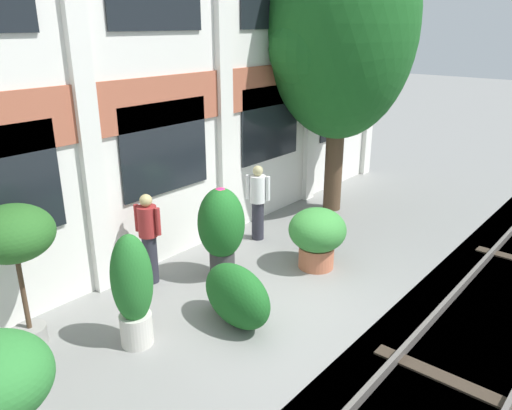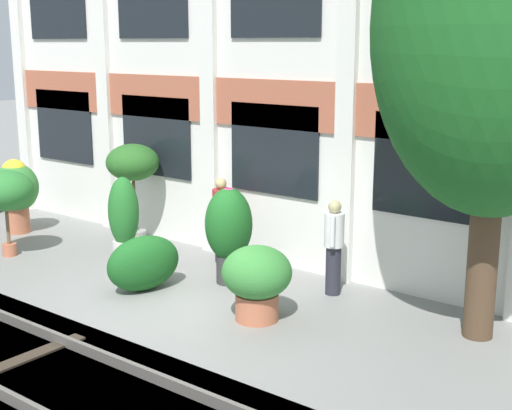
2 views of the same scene
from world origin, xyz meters
The scene contains 13 objects.
ground_plane centered at (0.00, 0.00, 0.00)m, with size 80.00×80.00×0.00m, color gray.
apartment_facade centered at (0.00, 2.97, 3.65)m, with size 16.09×0.64×7.31m.
rail_tracks centered at (0.00, -2.91, -0.13)m, with size 23.73×2.80×0.43m.
broadleaf_tree centered at (4.46, 1.76, 4.30)m, with size 3.61×3.44×7.01m.
potted_plant_fluted_column centered at (1.50, 0.27, 0.68)m, with size 1.09×1.09×1.18m.
potted_plant_glazed_jar centered at (0.03, 1.35, 1.04)m, with size 0.84×0.84×1.74m.
potted_plant_stone_basin centered at (-6.00, 1.07, 1.00)m, with size 1.03×1.03×1.68m.
potted_plant_tall_urn centered at (-4.55, -0.11, 1.32)m, with size 1.13×1.13×1.75m.
potted_plant_ribbed_drum centered at (-2.23, 0.92, 0.94)m, with size 0.59×0.59×1.74m.
potted_plant_terracotta_small centered at (-3.23, 2.10, 1.66)m, with size 1.12×1.12×2.15m.
resident_by_doorway centered at (-0.90, 2.23, 0.90)m, with size 0.34×0.51×1.68m.
resident_watching_tracks centered at (1.82, 1.99, 0.88)m, with size 0.34×0.49×1.65m.
topiary_hedge centered at (-0.90, 0.16, 0.48)m, with size 1.39×0.70×0.96m, color #19561E.
Camera 2 is at (7.91, -7.95, 4.21)m, focal length 50.00 mm.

